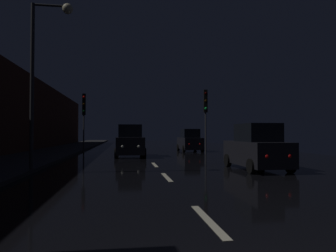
{
  "coord_description": "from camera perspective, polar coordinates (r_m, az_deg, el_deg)",
  "views": [
    {
      "loc": [
        -1.56,
        -2.52,
        1.63
      ],
      "look_at": [
        1.44,
        18.24,
        2.15
      ],
      "focal_mm": 32.27,
      "sensor_mm": 36.0,
      "label": 1
    }
  ],
  "objects": [
    {
      "name": "lane_centerline",
      "position": [
        10.98,
        0.04,
        -9.92
      ],
      "size": [
        0.16,
        12.28,
        0.01
      ],
      "color": "beige",
      "rests_on": "ground"
    },
    {
      "name": "car_approaching_headlights",
      "position": [
        21.52,
        -7.2,
        -3.01
      ],
      "size": [
        2.06,
        4.46,
        2.25
      ],
      "rotation": [
        0.0,
        0.0,
        -1.57
      ],
      "color": "black",
      "rests_on": "ground"
    },
    {
      "name": "car_parked_right_far",
      "position": [
        27.72,
        4.14,
        -2.86
      ],
      "size": [
        1.86,
        4.04,
        2.03
      ],
      "rotation": [
        0.0,
        0.0,
        1.57
      ],
      "color": "black",
      "rests_on": "ground"
    },
    {
      "name": "streetlamp_overhead",
      "position": [
        13.9,
        -22.39,
        11.61
      ],
      "size": [
        1.7,
        0.44,
        7.14
      ],
      "color": "#2D2D30",
      "rests_on": "ground"
    },
    {
      "name": "traffic_light_far_left",
      "position": [
        27.97,
        -15.61,
        3.06
      ],
      "size": [
        0.36,
        0.48,
        5.18
      ],
      "rotation": [
        0.0,
        0.0,
        -1.4
      ],
      "color": "#38383A",
      "rests_on": "ground"
    },
    {
      "name": "ground",
      "position": [
        27.11,
        -4.91,
        -4.88
      ],
      "size": [
        27.33,
        84.0,
        0.02
      ],
      "primitive_type": "cube",
      "color": "black"
    },
    {
      "name": "building_facade_left",
      "position": [
        25.07,
        -28.05,
        2.83
      ],
      "size": [
        0.8,
        63.0,
        6.83
      ],
      "primitive_type": "cube",
      "color": "#472319",
      "rests_on": "ground"
    },
    {
      "name": "traffic_light_far_right",
      "position": [
        25.51,
        7.11,
        3.66
      ],
      "size": [
        0.35,
        0.48,
        5.3
      ],
      "rotation": [
        0.0,
        0.0,
        -1.7
      ],
      "color": "#38383A",
      "rests_on": "ground"
    },
    {
      "name": "sidewalk_left",
      "position": [
        27.7,
        -20.57,
        -4.55
      ],
      "size": [
        4.4,
        84.0,
        0.15
      ],
      "primitive_type": "cube",
      "color": "#28282B",
      "rests_on": "ground"
    },
    {
      "name": "car_parked_right_near",
      "position": [
        14.28,
        16.36,
        -4.1
      ],
      "size": [
        1.9,
        4.12,
        2.07
      ],
      "rotation": [
        0.0,
        0.0,
        1.57
      ],
      "color": "black",
      "rests_on": "ground"
    }
  ]
}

